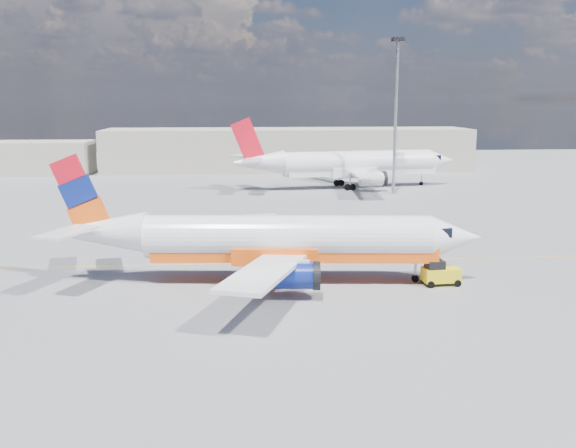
{
  "coord_description": "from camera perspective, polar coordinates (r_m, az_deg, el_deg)",
  "views": [
    {
      "loc": [
        -5.43,
        -49.78,
        13.7
      ],
      "look_at": [
        -1.07,
        2.14,
        3.5
      ],
      "focal_mm": 40.0,
      "sensor_mm": 36.0,
      "label": 1
    }
  ],
  "objects": [
    {
      "name": "second_jet",
      "position": [
        100.5,
        5.62,
        5.3
      ],
      "size": [
        36.51,
        28.39,
        11.03
      ],
      "rotation": [
        0.0,
        0.0,
        0.17
      ],
      "color": "white",
      "rests_on": "ground"
    },
    {
      "name": "ground",
      "position": [
        51.92,
        1.38,
        -4.23
      ],
      "size": [
        240.0,
        240.0,
        0.0
      ],
      "primitive_type": "plane",
      "color": "slate",
      "rests_on": "ground"
    },
    {
      "name": "terminal_main",
      "position": [
        125.59,
        -0.02,
        6.65
      ],
      "size": [
        70.0,
        14.0,
        8.0
      ],
      "primitive_type": "cube",
      "color": "#ABA493",
      "rests_on": "ground"
    },
    {
      "name": "taxi_line",
      "position": [
        54.8,
        1.05,
        -3.4
      ],
      "size": [
        70.0,
        0.15,
        0.01
      ],
      "primitive_type": "cube",
      "color": "yellow",
      "rests_on": "ground"
    },
    {
      "name": "terminal_annex",
      "position": [
        128.5,
        -22.82,
        5.44
      ],
      "size": [
        26.0,
        10.0,
        6.0
      ],
      "primitive_type": "cube",
      "color": "#ABA493",
      "rests_on": "ground"
    },
    {
      "name": "gse_tug",
      "position": [
        49.35,
        13.34,
        -4.25
      ],
      "size": [
        2.79,
        1.84,
        1.92
      ],
      "rotation": [
        0.0,
        0.0,
        0.07
      ],
      "color": "black",
      "rests_on": "ground"
    },
    {
      "name": "traffic_cone",
      "position": [
        48.31,
        -3.15,
        -5.08
      ],
      "size": [
        0.39,
        0.39,
        0.55
      ],
      "color": "white",
      "rests_on": "ground"
    },
    {
      "name": "floodlight_mast",
      "position": [
        94.52,
        9.58,
        10.67
      ],
      "size": [
        1.62,
        1.62,
        22.15
      ],
      "color": "#9B9BA3",
      "rests_on": "ground"
    },
    {
      "name": "main_jet",
      "position": [
        48.26,
        -1.24,
        -1.4
      ],
      "size": [
        32.37,
        25.51,
        9.82
      ],
      "rotation": [
        0.0,
        0.0,
        -0.09
      ],
      "color": "white",
      "rests_on": "ground"
    }
  ]
}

